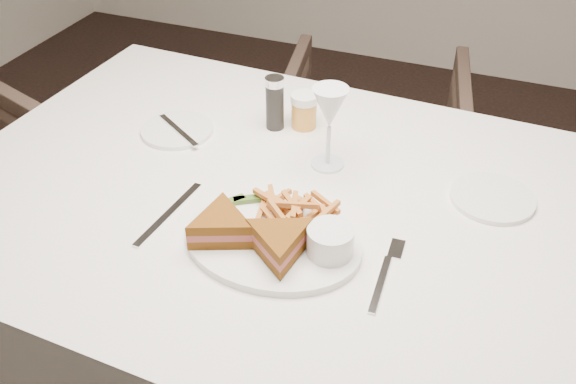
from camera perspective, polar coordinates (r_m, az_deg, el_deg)
The scene contains 3 objects.
table at distance 1.49m, azimuth 0.72°, elevation -12.10°, with size 1.41×0.94×0.75m, color silver.
chair_far at distance 2.26m, azimuth 7.42°, elevation 4.84°, with size 0.61×0.57×0.62m, color #47352B.
table_setting at distance 1.17m, azimuth 0.18°, elevation -0.42°, with size 0.84×0.62×0.18m.
Camera 1 is at (0.05, -0.67, 1.50)m, focal length 40.00 mm.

